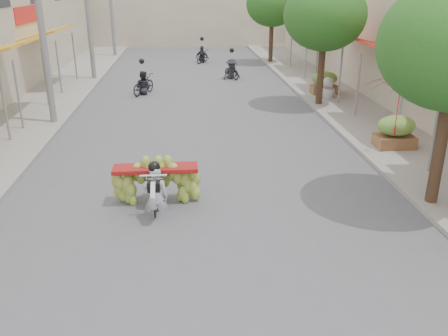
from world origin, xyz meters
The scene contains 16 objects.
ground centered at (0.00, 0.00, 0.00)m, with size 120.00×120.00×0.00m, color #525257.
sidewalk_left centered at (-7.00, 15.00, 0.06)m, with size 4.00×60.00×0.12m, color gray.
sidewalk_right centered at (7.00, 15.00, 0.06)m, with size 4.00×60.00×0.12m, color gray.
far_building centered at (0.00, 38.00, 3.50)m, with size 20.00×6.00×7.00m, color #B8AC92.
utility_pole_mid centered at (-5.40, 12.00, 4.03)m, with size 0.60×0.24×8.00m.
utility_pole_far centered at (-5.40, 21.00, 4.03)m, with size 0.60×0.24×8.00m.
street_tree_mid centered at (5.40, 14.00, 3.78)m, with size 3.40×3.40×5.25m.
street_tree_far centered at (5.40, 26.00, 3.78)m, with size 3.40×3.40×5.25m.
produce_crate_mid centered at (6.20, 8.00, 0.71)m, with size 1.20×0.88×1.16m.
produce_crate_far centered at (6.20, 16.00, 0.71)m, with size 1.20×0.88×1.16m.
banana_motorbike centered at (-1.18, 4.56, 0.69)m, with size 2.20×1.78×2.03m.
market_umbrella centered at (5.92, 7.41, 2.54)m, with size 2.14×2.14×1.88m.
pedestrian centered at (6.10, 15.07, 1.06)m, with size 0.96×0.60×1.88m.
bg_motorbike_a centered at (-2.40, 17.08, 0.73)m, with size 1.30×1.80×1.95m.
bg_motorbike_b centered at (2.24, 20.63, 0.88)m, with size 1.19×1.53×1.95m.
bg_motorbike_c centered at (0.84, 26.60, 0.81)m, with size 1.19×1.63×1.95m.
Camera 1 is at (-0.44, -5.88, 5.00)m, focal length 38.00 mm.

